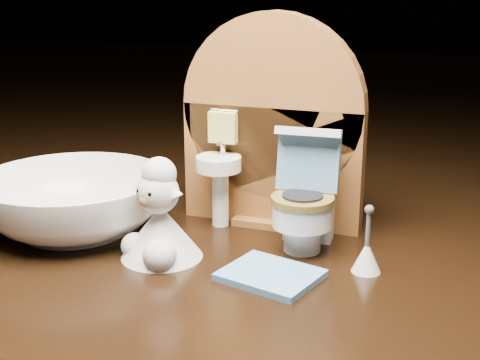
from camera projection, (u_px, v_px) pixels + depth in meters
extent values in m
cube|color=black|center=(241.00, 324.00, 0.45)|extent=(2.50, 2.50, 0.10)
cube|color=brown|center=(272.00, 166.00, 0.48)|extent=(0.13, 0.02, 0.09)
cylinder|color=brown|center=(273.00, 106.00, 0.46)|extent=(0.13, 0.02, 0.13)
cube|color=brown|center=(271.00, 219.00, 0.49)|extent=(0.05, 0.04, 0.01)
cylinder|color=white|center=(220.00, 196.00, 0.48)|extent=(0.01, 0.01, 0.04)
cylinder|color=white|center=(218.00, 163.00, 0.47)|extent=(0.03, 0.03, 0.01)
cylinder|color=silver|center=(223.00, 147.00, 0.47)|extent=(0.00, 0.00, 0.01)
cube|color=#C3CC5A|center=(223.00, 127.00, 0.47)|extent=(0.02, 0.01, 0.02)
cube|color=brown|center=(319.00, 162.00, 0.45)|extent=(0.02, 0.01, 0.02)
cylinder|color=beige|center=(316.00, 172.00, 0.45)|extent=(0.02, 0.02, 0.02)
cylinder|color=white|center=(302.00, 237.00, 0.44)|extent=(0.02, 0.02, 0.02)
cylinder|color=white|center=(302.00, 214.00, 0.43)|extent=(0.04, 0.04, 0.02)
cylinder|color=brown|center=(302.00, 200.00, 0.43)|extent=(0.04, 0.04, 0.00)
cube|color=white|center=(309.00, 205.00, 0.45)|extent=(0.03, 0.02, 0.05)
cube|color=#5A8BB5|center=(309.00, 160.00, 0.43)|extent=(0.04, 0.02, 0.04)
cube|color=white|center=(308.00, 132.00, 0.43)|extent=(0.04, 0.01, 0.01)
cylinder|color=#AECF4C|center=(324.00, 163.00, 0.44)|extent=(0.01, 0.01, 0.01)
cube|color=#5A8BB5|center=(271.00, 275.00, 0.40)|extent=(0.06, 0.06, 0.00)
cone|color=white|center=(367.00, 257.00, 0.40)|extent=(0.02, 0.02, 0.02)
cylinder|color=#59595B|center=(368.00, 229.00, 0.40)|extent=(0.00, 0.00, 0.02)
sphere|color=#59595B|center=(369.00, 210.00, 0.40)|extent=(0.01, 0.01, 0.01)
cone|color=silver|center=(161.00, 231.00, 0.42)|extent=(0.05, 0.05, 0.04)
sphere|color=silver|center=(160.00, 255.00, 0.41)|extent=(0.02, 0.02, 0.02)
sphere|color=silver|center=(134.00, 246.00, 0.43)|extent=(0.02, 0.02, 0.02)
sphere|color=beige|center=(158.00, 192.00, 0.42)|extent=(0.03, 0.03, 0.03)
sphere|color=#B07450|center=(147.00, 200.00, 0.41)|extent=(0.01, 0.01, 0.01)
sphere|color=silver|center=(159.00, 174.00, 0.41)|extent=(0.02, 0.02, 0.02)
cone|color=beige|center=(146.00, 183.00, 0.42)|extent=(0.01, 0.01, 0.01)
cone|color=beige|center=(174.00, 190.00, 0.41)|extent=(0.01, 0.01, 0.01)
sphere|color=black|center=(139.00, 191.00, 0.41)|extent=(0.00, 0.00, 0.00)
sphere|color=black|center=(150.00, 194.00, 0.40)|extent=(0.00, 0.00, 0.00)
imported|color=white|center=(74.00, 203.00, 0.47)|extent=(0.16, 0.16, 0.04)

